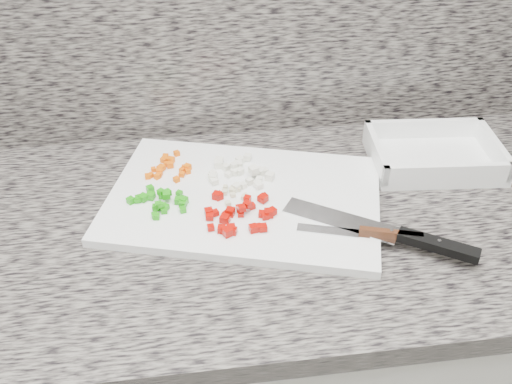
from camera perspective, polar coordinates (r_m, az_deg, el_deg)
cabinet at (r=1.37m, az=-2.10°, el=-17.90°), size 3.92×0.62×0.86m
countertop at (r=1.04m, az=-2.64°, el=-3.35°), size 3.96×0.64×0.04m
cutting_board at (r=1.05m, az=-1.23°, el=-0.67°), size 0.56×0.45×0.02m
carrot_pile at (r=1.12m, az=-8.68°, el=2.45°), size 0.09×0.10×0.01m
onion_pile at (r=1.09m, az=-1.60°, el=2.05°), size 0.13×0.12×0.03m
green_pepper_pile at (r=1.03m, az=-9.57°, el=-0.84°), size 0.11×0.10×0.02m
red_pepper_pile at (r=0.99m, az=-1.73°, el=-2.28°), size 0.13×0.12×0.02m
garlic_pile at (r=1.04m, az=-2.32°, el=-0.11°), size 0.07×0.06×0.01m
chef_knife at (r=0.98m, az=14.51°, el=-4.29°), size 0.30×0.21×0.02m
paring_knife at (r=0.97m, az=11.78°, el=-4.10°), size 0.20×0.08×0.02m
tray at (r=1.21m, az=17.33°, el=3.45°), size 0.27×0.20×0.05m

